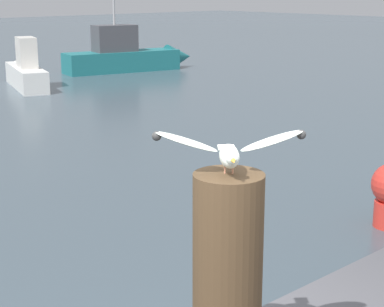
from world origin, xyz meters
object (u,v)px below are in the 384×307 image
at_px(boat_teal, 130,56).
at_px(boat_white, 25,72).
at_px(mooring_post, 227,285).
at_px(seagull, 229,150).

bearing_deg(boat_teal, boat_white, -168.69).
height_order(mooring_post, boat_white, mooring_post).
bearing_deg(boat_white, mooring_post, -115.50).
height_order(boat_teal, boat_white, boat_teal).
bearing_deg(mooring_post, boat_teal, 53.95).
bearing_deg(mooring_post, boat_white, 64.50).
distance_m(seagull, boat_white, 18.69).
xyz_separation_m(boat_teal, boat_white, (-4.93, -0.99, -0.10)).
bearing_deg(boat_white, boat_teal, 11.31).
xyz_separation_m(seagull, boat_teal, (12.94, 17.77, -1.81)).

